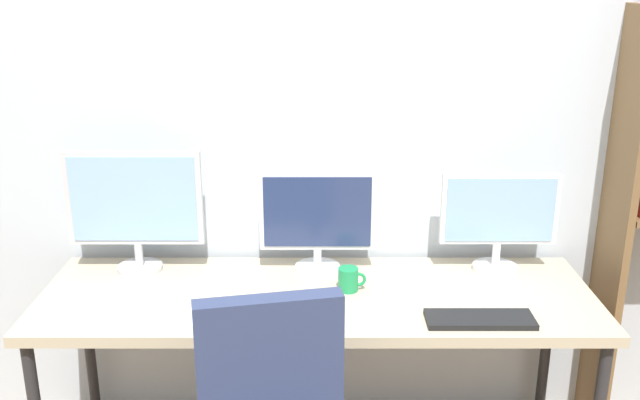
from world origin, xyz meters
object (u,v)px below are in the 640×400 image
at_px(monitor_right, 502,217).
at_px(keyboard_right, 483,320).
at_px(monitor_center, 320,218).
at_px(desk, 320,305).
at_px(mouse_right_side, 316,322).
at_px(coffee_mug, 352,279).
at_px(keyboard_left, 157,319).
at_px(monitor_left, 138,205).
at_px(mouse_left_side, 225,305).

bearing_deg(monitor_right, keyboard_right, -109.34).
height_order(monitor_center, keyboard_right, monitor_center).
height_order(desk, mouse_right_side, mouse_right_side).
bearing_deg(mouse_right_side, monitor_right, 32.91).
bearing_deg(coffee_mug, keyboard_left, -159.60).
bearing_deg(mouse_right_side, monitor_left, 146.18).
distance_m(monitor_center, mouse_left_side, 0.53).
xyz_separation_m(monitor_left, monitor_center, (0.72, -0.00, -0.05)).
distance_m(monitor_left, keyboard_right, 1.38).
height_order(keyboard_left, keyboard_right, same).
height_order(monitor_left, monitor_center, monitor_left).
relative_size(mouse_left_side, mouse_right_side, 1.00).
bearing_deg(keyboard_left, keyboard_right, 0.00).
distance_m(keyboard_left, mouse_right_side, 0.55).
relative_size(desk, mouse_right_side, 21.57).
distance_m(monitor_center, coffee_mug, 0.29).
distance_m(desk, monitor_center, 0.35).
bearing_deg(mouse_right_side, keyboard_left, 177.02).
distance_m(mouse_left_side, coffee_mug, 0.48).
distance_m(monitor_left, mouse_left_side, 0.57).
distance_m(keyboard_right, coffee_mug, 0.51).
bearing_deg(monitor_right, mouse_left_side, -161.82).
relative_size(monitor_left, mouse_right_side, 5.53).
bearing_deg(keyboard_right, monitor_left, 160.87).
xyz_separation_m(monitor_center, keyboard_right, (0.56, -0.44, -0.21)).
bearing_deg(monitor_left, keyboard_right, -19.13).
bearing_deg(monitor_left, desk, -16.54).
distance_m(monitor_left, mouse_right_side, 0.89).
relative_size(monitor_center, monitor_right, 1.00).
height_order(monitor_left, mouse_right_side, monitor_left).
bearing_deg(keyboard_right, monitor_right, 70.66).
bearing_deg(mouse_right_side, mouse_left_side, 159.00).
bearing_deg(keyboard_left, monitor_center, 38.30).
relative_size(monitor_left, mouse_left_side, 5.53).
relative_size(keyboard_left, mouse_right_side, 3.94).
xyz_separation_m(desk, monitor_center, (0.00, 0.21, 0.27)).
bearing_deg(mouse_left_side, desk, 21.59).
bearing_deg(coffee_mug, desk, -169.29).
relative_size(keyboard_right, mouse_right_side, 3.86).
height_order(monitor_center, mouse_right_side, monitor_center).
bearing_deg(keyboard_left, coffee_mug, 20.40).
relative_size(keyboard_right, mouse_left_side, 3.86).
distance_m(keyboard_left, coffee_mug, 0.73).
xyz_separation_m(mouse_left_side, coffee_mug, (0.46, 0.16, 0.03)).
relative_size(monitor_right, keyboard_right, 1.24).
relative_size(desk, keyboard_right, 5.59).
bearing_deg(mouse_right_side, coffee_mug, 64.99).
relative_size(monitor_left, monitor_right, 1.16).
distance_m(monitor_left, monitor_center, 0.72).
xyz_separation_m(monitor_right, keyboard_left, (-1.28, -0.44, -0.22)).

